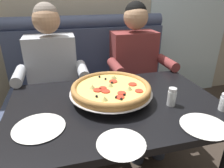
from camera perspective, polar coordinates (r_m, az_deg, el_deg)
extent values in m
cube|color=#424C6B|center=(2.09, -4.52, -7.80)|extent=(1.62, 0.60, 0.46)
cube|color=#424C6B|center=(2.26, -6.72, 7.27)|extent=(1.62, 0.18, 0.65)
cylinder|color=#424C6B|center=(2.18, -7.21, 16.74)|extent=(1.62, 0.14, 0.14)
cube|color=black|center=(1.21, 1.22, -6.17)|extent=(1.23, 0.81, 0.04)
cylinder|color=black|center=(1.69, -21.01, -13.46)|extent=(0.06, 0.06, 0.71)
cylinder|color=black|center=(1.86, 14.73, -8.61)|extent=(0.06, 0.06, 0.71)
cube|color=#2D3342|center=(1.71, -15.49, -4.84)|extent=(0.34, 0.40, 0.15)
cylinder|color=#2D3342|center=(1.68, -17.78, -18.43)|extent=(0.11, 0.11, 0.46)
cylinder|color=#2D3342|center=(1.67, -10.63, -17.78)|extent=(0.11, 0.11, 0.46)
cube|color=#B2B7C1|center=(1.82, -16.25, 4.10)|extent=(0.40, 0.22, 0.56)
cylinder|color=#B2B7C1|center=(1.63, -24.54, 2.13)|extent=(0.08, 0.28, 0.08)
cylinder|color=#B2B7C1|center=(1.61, -8.29, 3.87)|extent=(0.08, 0.28, 0.08)
sphere|color=tan|center=(1.71, -17.88, 16.67)|extent=(0.21, 0.21, 0.21)
sphere|color=gray|center=(1.72, -18.03, 17.86)|extent=(0.19, 0.19, 0.19)
cube|color=#2D3342|center=(1.82, 7.99, -2.13)|extent=(0.34, 0.40, 0.15)
cylinder|color=#2D3342|center=(1.76, 7.43, -14.99)|extent=(0.11, 0.11, 0.46)
cylinder|color=#2D3342|center=(1.83, 13.41, -13.71)|extent=(0.11, 0.11, 0.46)
cube|color=brown|center=(1.94, 5.90, 6.12)|extent=(0.40, 0.22, 0.56)
cylinder|color=brown|center=(1.66, 1.08, 4.73)|extent=(0.08, 0.28, 0.08)
cylinder|color=brown|center=(1.83, 15.17, 5.79)|extent=(0.08, 0.28, 0.08)
sphere|color=tan|center=(1.83, 6.69, 18.04)|extent=(0.21, 0.21, 0.21)
sphere|color=black|center=(1.84, 6.63, 19.16)|extent=(0.19, 0.19, 0.19)
cylinder|color=silver|center=(1.12, 1.38, -6.24)|extent=(0.01, 0.01, 0.05)
cylinder|color=silver|center=(1.26, -5.86, -2.57)|extent=(0.01, 0.01, 0.05)
cylinder|color=silver|center=(1.31, 3.74, -1.47)|extent=(0.01, 0.01, 0.05)
torus|color=silver|center=(1.22, -0.26, -2.50)|extent=(0.27, 0.27, 0.01)
cylinder|color=silver|center=(1.22, -0.26, -2.16)|extent=(0.49, 0.49, 0.00)
cylinder|color=#B77F42|center=(1.21, -0.26, -1.69)|extent=(0.47, 0.47, 0.02)
torus|color=#B77F42|center=(1.20, -0.27, -0.88)|extent=(0.47, 0.47, 0.03)
cylinder|color=#EFCC6B|center=(1.20, -0.26, -1.10)|extent=(0.41, 0.41, 0.01)
cylinder|color=red|center=(1.18, -2.60, -1.16)|extent=(0.04, 0.04, 0.01)
cylinder|color=red|center=(1.27, 0.34, 0.75)|extent=(0.05, 0.05, 0.01)
cylinder|color=red|center=(1.16, -4.03, -1.70)|extent=(0.05, 0.05, 0.01)
cylinder|color=red|center=(1.15, -1.79, -2.05)|extent=(0.05, 0.05, 0.01)
cylinder|color=red|center=(1.16, 7.54, -1.93)|extent=(0.05, 0.05, 0.01)
cylinder|color=red|center=(1.13, 2.70, -2.54)|extent=(0.05, 0.05, 0.01)
cylinder|color=red|center=(1.09, 2.18, -3.67)|extent=(0.05, 0.05, 0.01)
cylinder|color=red|center=(1.24, 5.75, -0.08)|extent=(0.05, 0.05, 0.01)
sphere|color=black|center=(1.25, 0.10, 0.44)|extent=(0.01, 0.01, 0.01)
sphere|color=black|center=(1.09, -4.32, -3.43)|extent=(0.01, 0.01, 0.01)
sphere|color=black|center=(1.06, 2.59, -4.16)|extent=(0.01, 0.01, 0.01)
sphere|color=black|center=(1.34, -3.52, 2.07)|extent=(0.01, 0.01, 0.01)
sphere|color=black|center=(1.11, 3.47, -2.96)|extent=(0.01, 0.01, 0.01)
sphere|color=black|center=(1.30, -1.82, 1.45)|extent=(0.01, 0.01, 0.01)
sphere|color=black|center=(1.08, 1.14, -3.73)|extent=(0.01, 0.01, 0.01)
cone|color=#CCC675|center=(1.21, -0.46, -0.14)|extent=(0.04, 0.04, 0.02)
cone|color=#CCC675|center=(1.17, 4.84, -1.08)|extent=(0.04, 0.04, 0.02)
cone|color=#CCC675|center=(1.32, 0.63, 1.99)|extent=(0.04, 0.04, 0.02)
cone|color=#CCC675|center=(1.05, -2.12, -4.00)|extent=(0.04, 0.04, 0.02)
cone|color=#CCC675|center=(1.19, -5.59, -0.72)|extent=(0.04, 0.04, 0.02)
cone|color=#CCC675|center=(1.31, 0.17, 1.87)|extent=(0.04, 0.04, 0.02)
cylinder|color=#4C6633|center=(1.28, 28.74, -5.51)|extent=(0.05, 0.05, 0.04)
cylinder|color=white|center=(1.21, 16.31, -3.85)|extent=(0.05, 0.05, 0.09)
cylinder|color=#A82D19|center=(1.22, 16.22, -4.55)|extent=(0.04, 0.04, 0.05)
cylinder|color=silver|center=(1.19, 16.60, -1.58)|extent=(0.05, 0.05, 0.02)
cylinder|color=white|center=(1.06, -19.66, -11.40)|extent=(0.17, 0.17, 0.01)
cone|color=white|center=(1.05, -19.73, -11.00)|extent=(0.25, 0.25, 0.01)
cylinder|color=white|center=(1.10, 24.24, -10.64)|extent=(0.16, 0.16, 0.01)
cone|color=white|center=(1.10, 24.33, -10.25)|extent=(0.23, 0.23, 0.01)
cylinder|color=white|center=(0.91, 2.57, -16.37)|extent=(0.15, 0.15, 0.01)
cone|color=white|center=(0.90, 2.58, -15.94)|extent=(0.21, 0.21, 0.01)
cylinder|color=black|center=(3.56, 13.80, 5.26)|extent=(0.02, 0.02, 0.44)
cylinder|color=black|center=(3.75, 16.52, 5.92)|extent=(0.02, 0.02, 0.44)
cylinder|color=black|center=(3.73, 10.88, 6.39)|extent=(0.02, 0.02, 0.44)
cylinder|color=black|center=(3.91, 13.63, 6.98)|extent=(0.02, 0.02, 0.44)
cylinder|color=black|center=(3.68, 14.06, 9.54)|extent=(0.40, 0.40, 0.02)
cube|color=black|center=(3.74, 12.54, 13.11)|extent=(0.31, 0.13, 0.42)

